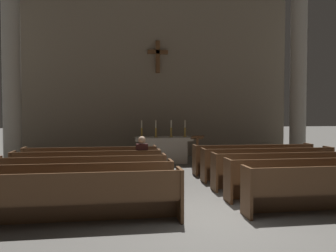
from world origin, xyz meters
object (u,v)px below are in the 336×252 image
pew_left_row_4 (88,168)px  pew_left_row_5 (91,162)px  pew_right_row_3 (286,170)px  pew_right_row_2 (310,178)px  column_right_second (298,79)px  candlestick_inner_right (171,132)px  pew_right_row_4 (268,164)px  lone_worshipper (142,159)px  pew_left_row_2 (78,185)px  candlestick_outer_left (142,132)px  candlestick_outer_right (185,132)px  lectern (197,152)px  column_left_second (12,74)px  candlestick_inner_left (156,132)px  pew_left_row_3 (84,175)px  pew_left_row_1 (71,198)px  altar (164,149)px  pew_right_row_5 (253,159)px

pew_left_row_4 → pew_left_row_5: size_ratio=1.00×
pew_left_row_4 → pew_right_row_3: (5.09, -1.07, 0.00)m
pew_left_row_4 → pew_right_row_3: same height
pew_right_row_2 → column_right_second: size_ratio=0.57×
pew_right_row_2 → candlestick_inner_right: candlestick_inner_right is taller
pew_right_row_4 → candlestick_inner_right: (-2.25, 3.77, 0.74)m
pew_left_row_4 → lone_worshipper: size_ratio=2.94×
pew_left_row_2 → candlestick_outer_left: 6.20m
candlestick_outer_right → lectern: candlestick_outer_right is taller
column_left_second → candlestick_outer_right: column_left_second is taller
pew_right_row_4 → column_right_second: bearing=50.8°
pew_left_row_2 → candlestick_outer_left: size_ratio=5.86×
column_left_second → lectern: size_ratio=5.95×
column_right_second → candlestick_inner_left: 6.19m
pew_left_row_2 → column_right_second: size_ratio=0.57×
candlestick_inner_left → pew_left_row_3: bearing=-114.9°
pew_left_row_4 → lone_worshipper: lone_worshipper is taller
candlestick_inner_right → column_right_second: bearing=-1.5°
pew_left_row_1 → candlestick_inner_right: 7.58m
lone_worshipper → lectern: bearing=49.5°
pew_left_row_4 → pew_right_row_4: 5.09m
pew_left_row_3 → altar: size_ratio=1.77×
pew_right_row_3 → candlestick_outer_left: 5.96m
pew_right_row_4 → candlestick_outer_left: bearing=132.0°
pew_right_row_5 → candlestick_inner_left: size_ratio=5.86×
candlestick_outer_right → column_left_second: bearing=-178.8°
pew_right_row_5 → candlestick_inner_right: candlestick_inner_right is taller
pew_left_row_2 → pew_right_row_3: size_ratio=1.00×
pew_right_row_5 → lectern: bearing=134.7°
pew_left_row_1 → candlestick_outer_right: 7.80m
pew_right_row_2 → pew_right_row_4: (0.00, 2.14, 0.00)m
candlestick_outer_left → pew_right_row_4: bearing=-48.0°
pew_left_row_4 → pew_right_row_3: 5.20m
pew_left_row_1 → candlestick_inner_right: candlestick_inner_right is taller
pew_left_row_2 → column_left_second: size_ratio=0.57×
column_left_second → pew_right_row_3: bearing=-30.3°
pew_left_row_1 → column_left_second: 7.99m
column_left_second → candlestick_outer_left: 5.13m
pew_right_row_3 → candlestick_outer_left: candlestick_outer_left is taller
lectern → altar: bearing=131.5°
pew_left_row_3 → pew_right_row_5: same height
pew_right_row_4 → lectern: 2.97m
column_right_second → pew_right_row_3: bearing=-122.3°
pew_left_row_3 → altar: bearing=62.3°
pew_right_row_2 → altar: bearing=113.3°
pew_left_row_4 → candlestick_inner_left: size_ratio=5.86×
pew_left_row_2 → pew_left_row_3: (0.00, 1.07, 0.00)m
candlestick_outer_left → altar: bearing=0.0°
candlestick_inner_right → lectern: size_ratio=0.58×
pew_left_row_3 → pew_left_row_2: bearing=-90.0°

